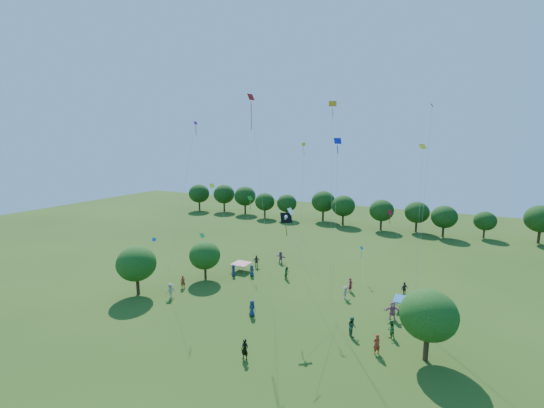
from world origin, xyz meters
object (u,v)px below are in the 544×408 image
at_px(tent_red_stripe, 241,264).
at_px(man_in_black, 245,349).
at_px(near_tree_west, 136,264).
at_px(red_high_kite, 254,128).
at_px(near_tree_north, 205,255).
at_px(tent_blue, 405,300).
at_px(near_tree_east, 429,315).
at_px(pirate_kite, 287,219).

bearing_deg(tent_red_stripe, man_in_black, -58.11).
relative_size(near_tree_west, red_high_kite, 0.27).
xyz_separation_m(near_tree_north, man_in_black, (13.29, -12.70, -2.29)).
distance_m(tent_red_stripe, tent_blue, 21.29).
bearing_deg(red_high_kite, man_in_black, -64.51).
relative_size(near_tree_east, tent_red_stripe, 2.65).
bearing_deg(man_in_black, pirate_kite, 91.31).
height_order(near_tree_east, red_high_kite, red_high_kite).
bearing_deg(tent_red_stripe, near_tree_west, -119.26).
xyz_separation_m(near_tree_north, tent_blue, (23.69, 2.31, -2.11)).
relative_size(near_tree_north, red_high_kite, 0.23).
bearing_deg(red_high_kite, near_tree_east, -18.08).
height_order(tent_blue, man_in_black, man_in_black).
height_order(tent_red_stripe, man_in_black, man_in_black).
bearing_deg(man_in_black, near_tree_west, 161.26).
height_order(tent_red_stripe, pirate_kite, pirate_kite).
bearing_deg(near_tree_west, tent_blue, 18.89).
bearing_deg(red_high_kite, tent_blue, 8.94).
relative_size(near_tree_west, tent_red_stripe, 2.57).
bearing_deg(pirate_kite, man_in_black, -87.52).
relative_size(tent_blue, red_high_kite, 0.10).
height_order(near_tree_west, man_in_black, near_tree_west).
xyz_separation_m(near_tree_west, near_tree_north, (4.09, 7.20, -0.52)).
relative_size(near_tree_west, pirate_kite, 0.63).
bearing_deg(pirate_kite, red_high_kite, 147.51).
distance_m(near_tree_west, pirate_kite, 18.36).
bearing_deg(tent_red_stripe, near_tree_north, -118.73).
distance_m(tent_red_stripe, man_in_black, 20.38).
xyz_separation_m(tent_red_stripe, pirate_kite, (10.38, -8.39, 8.68)).
xyz_separation_m(tent_red_stripe, red_high_kite, (4.84, -4.86, 17.61)).
xyz_separation_m(man_in_black, pirate_kite, (-0.39, 8.91, 8.86)).
xyz_separation_m(near_tree_north, tent_red_stripe, (2.52, 4.60, -2.11)).
height_order(near_tree_north, red_high_kite, red_high_kite).
bearing_deg(near_tree_north, tent_blue, 5.57).
relative_size(near_tree_north, man_in_black, 2.87).
relative_size(near_tree_east, pirate_kite, 0.65).
bearing_deg(red_high_kite, near_tree_north, 177.98).
xyz_separation_m(near_tree_west, man_in_black, (17.38, -5.50, -2.81)).
distance_m(near_tree_north, pirate_kite, 14.97).
bearing_deg(near_tree_north, tent_red_stripe, 61.27).
distance_m(tent_blue, red_high_kite, 24.15).
xyz_separation_m(near_tree_west, tent_red_stripe, (6.61, 11.80, -2.63)).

